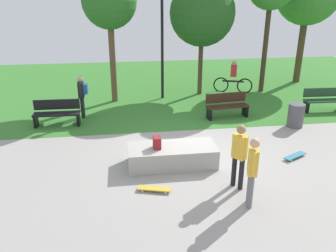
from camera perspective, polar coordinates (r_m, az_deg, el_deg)
name	(u,v)px	position (r m, az deg, el deg)	size (l,w,h in m)	color
ground_plane	(192,151)	(10.35, 4.06, -4.26)	(28.00, 28.00, 0.00)	#9E9993
grass_lawn	(162,85)	(17.61, -1.07, 6.92)	(26.60, 12.36, 0.01)	#387A2D
concrete_ledge	(172,156)	(9.47, 0.66, -4.94)	(2.42, 1.02, 0.55)	#A8A59E
backpack_on_ledge	(157,143)	(9.19, -1.85, -2.79)	(0.28, 0.20, 0.32)	maroon
skater_performing_trick	(252,167)	(7.68, 13.88, -6.71)	(0.28, 0.42, 1.65)	slate
skater_watching	(239,152)	(8.29, 11.80, -4.28)	(0.34, 0.38, 1.65)	black
skateboard_by_ledge	(154,189)	(8.40, -2.27, -10.39)	(0.82, 0.41, 0.08)	gold
skateboard_spare	(295,156)	(10.58, 20.40, -4.68)	(0.80, 0.55, 0.08)	teal
park_bench_far_right	(324,99)	(14.94, 24.53, 4.08)	(1.62, 0.53, 0.91)	#1E4223
park_bench_near_path	(57,112)	(12.75, -18.04, 2.17)	(1.61, 0.50, 0.91)	black
park_bench_near_lamppost	(227,105)	(13.10, 9.80, 3.47)	(1.64, 0.65, 0.91)	#331E14
tree_slender_maple	(109,2)	(14.46, -9.77, 19.63)	(2.18, 2.18, 5.19)	brown
tree_broad_elm	(202,13)	(15.48, 5.72, 18.17)	(2.82, 2.82, 5.00)	#4C3823
lamp_post	(162,31)	(14.82, -0.99, 15.54)	(0.28, 0.28, 4.88)	black
trash_bin	(296,115)	(12.84, 20.52, 1.68)	(0.55, 0.55, 0.84)	#4C4C51
pedestrian_with_backpack	(82,93)	(13.17, -14.13, 5.41)	(0.35, 0.43, 1.61)	black
cyclist_on_bicycle	(233,79)	(16.42, 10.80, 7.69)	(1.75, 0.63, 1.52)	black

